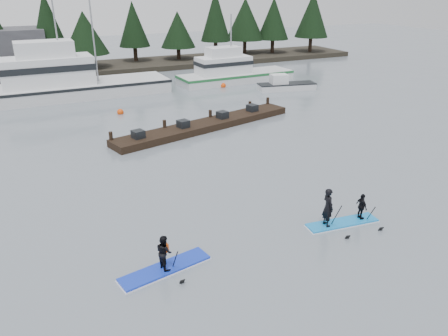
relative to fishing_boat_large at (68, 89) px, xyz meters
name	(u,v)px	position (x,y,z in m)	size (l,w,h in m)	color
ground	(289,247)	(4.51, -29.56, -0.73)	(160.00, 160.00, 0.00)	slate
far_shore	(94,68)	(4.51, 12.44, -0.43)	(70.00, 8.00, 0.60)	#2D281E
treeline	(95,71)	(4.51, 12.44, -0.73)	(60.00, 4.00, 8.00)	black
fishing_boat_large	(68,89)	(0.00, 0.00, 0.00)	(17.12, 4.92, 9.70)	silver
fishing_boat_medium	(233,77)	(16.52, -0.50, -0.21)	(12.39, 3.96, 7.61)	silver
skiff	(287,87)	(19.63, -6.06, -0.41)	(5.55, 1.67, 0.65)	silver
floating_dock	(206,125)	(7.64, -14.03, -0.49)	(14.50, 1.93, 0.48)	black
buoy_b	(121,114)	(2.94, -7.61, -0.73)	(0.52, 0.52, 0.52)	#E8460B
buoy_c	(223,87)	(14.54, -2.29, -0.73)	(0.55, 0.55, 0.55)	#E8460B
paddleboard_solo	(165,260)	(-0.40, -28.90, -0.27)	(3.51, 1.46, 1.87)	#1432C4
paddleboard_duo	(341,212)	(7.41, -29.02, -0.10)	(3.28, 1.33, 2.31)	#1681D0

